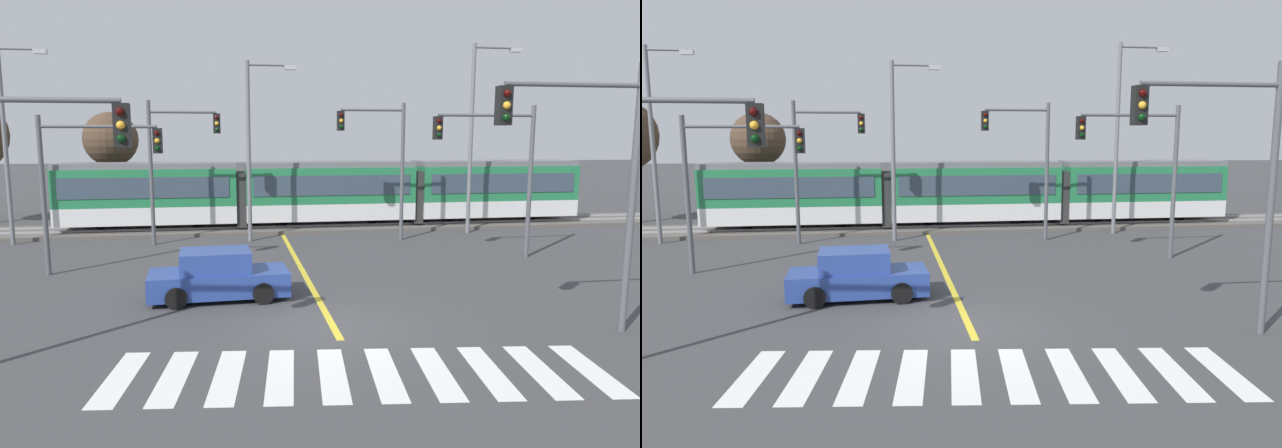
{
  "view_description": "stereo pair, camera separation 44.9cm",
  "coord_description": "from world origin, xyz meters",
  "views": [
    {
      "loc": [
        -2.58,
        -14.08,
        4.92
      ],
      "look_at": [
        0.81,
        7.38,
        1.6
      ],
      "focal_mm": 32.0,
      "sensor_mm": 36.0,
      "label": 1
    },
    {
      "loc": [
        -2.13,
        -14.15,
        4.92
      ],
      "look_at": [
        0.81,
        7.38,
        1.6
      ],
      "focal_mm": 32.0,
      "sensor_mm": 36.0,
      "label": 2
    }
  ],
  "objects": [
    {
      "name": "crosswalk_stripe_4",
      "position": [
        -0.55,
        -2.94,
        0.0
      ],
      "size": [
        0.87,
        2.85,
        0.01
      ],
      "primitive_type": "cube",
      "rotation": [
        0.0,
        0.0,
        -0.11
      ],
      "color": "silver",
      "rests_on": "ground"
    },
    {
      "name": "crosswalk_stripe_0",
      "position": [
        -4.92,
        -2.45,
        0.0
      ],
      "size": [
        0.87,
        2.85,
        0.01
      ],
      "primitive_type": "cube",
      "rotation": [
        0.0,
        0.0,
        -0.11
      ],
      "color": "silver",
      "rests_on": "ground"
    },
    {
      "name": "street_lamp_west",
      "position": [
        -12.38,
        13.7,
        5.07
      ],
      "size": [
        2.15,
        0.28,
        8.98
      ],
      "color": "slate",
      "rests_on": "ground"
    },
    {
      "name": "street_lamp_centre",
      "position": [
        -1.47,
        12.94,
        4.8
      ],
      "size": [
        2.37,
        0.28,
        8.4
      ],
      "color": "slate",
      "rests_on": "ground"
    },
    {
      "name": "crosswalk_stripe_2",
      "position": [
        -2.73,
        -2.69,
        0.0
      ],
      "size": [
        0.87,
        2.85,
        0.01
      ],
      "primitive_type": "cube",
      "rotation": [
        0.0,
        0.0,
        -0.11
      ],
      "color": "silver",
      "rests_on": "ground"
    },
    {
      "name": "bare_tree_west",
      "position": [
        -9.3,
        20.37,
        4.76
      ],
      "size": [
        3.09,
        3.09,
        6.35
      ],
      "color": "brown",
      "rests_on": "ground"
    },
    {
      "name": "traffic_light_mid_right",
      "position": [
        8.06,
        7.48,
        4.12
      ],
      "size": [
        4.25,
        0.38,
        6.18
      ],
      "color": "#515459",
      "rests_on": "ground"
    },
    {
      "name": "traffic_light_near_left",
      "position": [
        -7.02,
        -1.67,
        4.03
      ],
      "size": [
        3.75,
        0.38,
        6.13
      ],
      "color": "#515459",
      "rests_on": "ground"
    },
    {
      "name": "traffic_light_far_right",
      "position": [
        4.5,
        12.14,
        4.28
      ],
      "size": [
        3.25,
        0.38,
        6.51
      ],
      "color": "#515459",
      "rests_on": "ground"
    },
    {
      "name": "crosswalk_stripe_9",
      "position": [
        4.92,
        -3.56,
        0.0
      ],
      "size": [
        0.87,
        2.85,
        0.01
      ],
      "primitive_type": "cube",
      "rotation": [
        0.0,
        0.0,
        -0.11
      ],
      "color": "silver",
      "rests_on": "ground"
    },
    {
      "name": "traffic_light_mid_left",
      "position": [
        -7.63,
        7.25,
        3.82
      ],
      "size": [
        4.25,
        0.38,
        5.69
      ],
      "color": "#515459",
      "rests_on": "ground"
    },
    {
      "name": "crosswalk_stripe_6",
      "position": [
        1.64,
        -3.19,
        0.0
      ],
      "size": [
        0.87,
        2.85,
        0.01
      ],
      "primitive_type": "cube",
      "rotation": [
        0.0,
        0.0,
        -0.11
      ],
      "color": "silver",
      "rests_on": "ground"
    },
    {
      "name": "ground_plane",
      "position": [
        0.0,
        0.0,
        0.0
      ],
      "size": [
        200.0,
        200.0,
        0.0
      ],
      "primitive_type": "plane",
      "color": "#3D3D3F"
    },
    {
      "name": "crosswalk_stripe_3",
      "position": [
        -1.64,
        -2.82,
        0.0
      ],
      "size": [
        0.87,
        2.85,
        0.01
      ],
      "primitive_type": "cube",
      "rotation": [
        0.0,
        0.0,
        -0.11
      ],
      "color": "silver",
      "rests_on": "ground"
    },
    {
      "name": "traffic_light_far_left",
      "position": [
        -5.11,
        12.7,
        4.24
      ],
      "size": [
        3.25,
        0.38,
        6.54
      ],
      "color": "#515459",
      "rests_on": "ground"
    },
    {
      "name": "rail_near",
      "position": [
        0.0,
        15.68,
        0.23
      ],
      "size": [
        120.0,
        0.08,
        0.1
      ],
      "primitive_type": "cube",
      "color": "#939399",
      "rests_on": "track_bed"
    },
    {
      "name": "crosswalk_stripe_1",
      "position": [
        -3.83,
        -2.57,
        0.0
      ],
      "size": [
        0.87,
        2.85,
        0.01
      ],
      "primitive_type": "cube",
      "rotation": [
        0.0,
        0.0,
        -0.11
      ],
      "color": "silver",
      "rests_on": "ground"
    },
    {
      "name": "lane_centre_line",
      "position": [
        0.0,
        6.7,
        0.0
      ],
      "size": [
        0.2,
        15.4,
        0.01
      ],
      "primitive_type": "cube",
      "color": "gold",
      "rests_on": "ground"
    },
    {
      "name": "crosswalk_stripe_5",
      "position": [
        0.55,
        -3.06,
        0.0
      ],
      "size": [
        0.87,
        2.85,
        0.01
      ],
      "primitive_type": "cube",
      "rotation": [
        0.0,
        0.0,
        -0.11
      ],
      "color": "silver",
      "rests_on": "ground"
    },
    {
      "name": "crosswalk_stripe_8",
      "position": [
        3.83,
        -3.43,
        0.0
      ],
      "size": [
        0.87,
        2.85,
        0.01
      ],
      "primitive_type": "cube",
      "rotation": [
        0.0,
        0.0,
        -0.11
      ],
      "color": "silver",
      "rests_on": "ground"
    },
    {
      "name": "rail_far",
      "position": [
        0.0,
        17.12,
        0.23
      ],
      "size": [
        120.0,
        0.08,
        0.1
      ],
      "primitive_type": "cube",
      "color": "#939399",
      "rests_on": "track_bed"
    },
    {
      "name": "track_bed",
      "position": [
        0.0,
        16.4,
        0.09
      ],
      "size": [
        120.0,
        4.0,
        0.18
      ],
      "primitive_type": "cube",
      "color": "#56514C",
      "rests_on": "ground"
    },
    {
      "name": "street_lamp_east",
      "position": [
        9.78,
        13.59,
        5.41
      ],
      "size": [
        2.58,
        0.28,
        9.53
      ],
      "color": "slate",
      "rests_on": "ground"
    },
    {
      "name": "sedan_crossing",
      "position": [
        -3.0,
        3.18,
        0.7
      ],
      "size": [
        4.28,
        2.08,
        1.52
      ],
      "color": "#284293",
      "rests_on": "ground"
    },
    {
      "name": "crosswalk_stripe_7",
      "position": [
        2.73,
        -3.31,
        0.0
      ],
      "size": [
        0.87,
        2.85,
        0.01
      ],
      "primitive_type": "cube",
      "rotation": [
        0.0,
        0.0,
        -0.11
      ],
      "color": "silver",
      "rests_on": "ground"
    },
    {
      "name": "traffic_light_near_right",
      "position": [
        6.04,
        -1.47,
        4.35
      ],
      "size": [
        3.75,
        0.38,
        6.69
      ],
      "color": "#515459",
      "rests_on": "ground"
    },
    {
      "name": "light_rail_tram",
      "position": [
        2.72,
        16.39,
        2.05
      ],
      "size": [
        28.0,
        2.64,
        3.43
      ],
      "color": "silver",
      "rests_on": "track_bed"
    }
  ]
}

